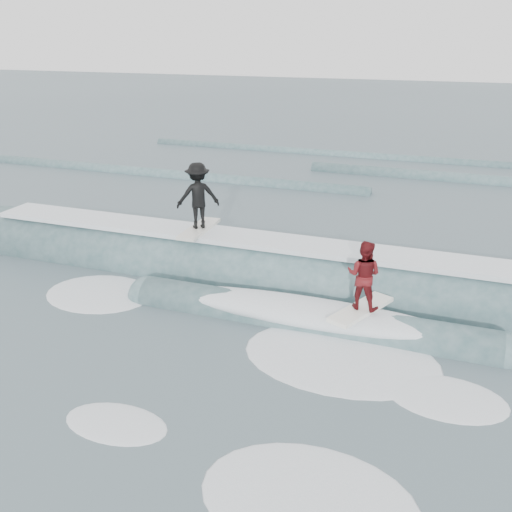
% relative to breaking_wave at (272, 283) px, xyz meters
% --- Properties ---
extents(ground, '(160.00, 160.00, 0.00)m').
position_rel_breaking_wave_xyz_m(ground, '(-0.25, -3.37, -0.04)').
color(ground, '#394954').
rests_on(ground, ground).
extents(breaking_wave, '(22.16, 3.97, 2.37)m').
position_rel_breaking_wave_xyz_m(breaking_wave, '(0.00, 0.00, 0.00)').
color(breaking_wave, '#37585D').
rests_on(breaking_wave, ground).
extents(surfer_black, '(1.43, 2.01, 2.03)m').
position_rel_breaking_wave_xyz_m(surfer_black, '(-2.40, 0.30, 2.22)').
color(surfer_black, silver).
rests_on(surfer_black, ground).
extents(surfer_red, '(1.31, 2.05, 1.77)m').
position_rel_breaking_wave_xyz_m(surfer_red, '(2.85, -1.90, 1.35)').
color(surfer_red, white).
rests_on(surfer_red, ground).
extents(whitewater, '(15.16, 7.48, 0.10)m').
position_rel_breaking_wave_xyz_m(whitewater, '(0.48, -4.30, -0.04)').
color(whitewater, white).
rests_on(whitewater, ground).
extents(far_swells, '(40.30, 8.65, 0.80)m').
position_rel_breaking_wave_xyz_m(far_swells, '(-0.42, 14.29, -0.04)').
color(far_swells, '#37585D').
rests_on(far_swells, ground).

